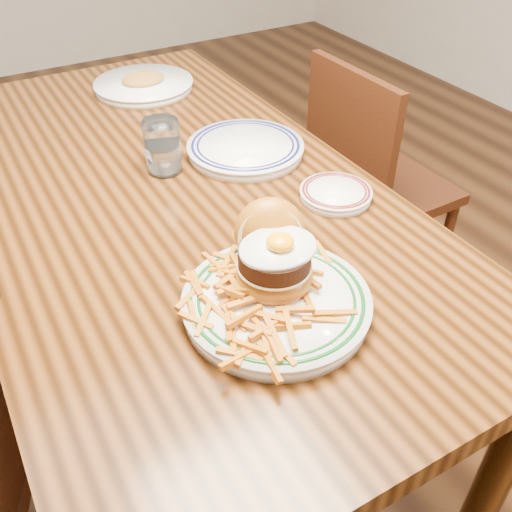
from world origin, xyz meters
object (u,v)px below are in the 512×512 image
main_plate (275,285)px  side_plate (336,193)px  table (170,219)px  chair_right (370,181)px

main_plate → side_plate: 0.36m
main_plate → table: bearing=116.6°
table → side_plate: (0.30, -0.23, 0.10)m
chair_right → side_plate: chair_right is taller
table → side_plate: 0.39m
table → side_plate: side_plate is taller
table → main_plate: 0.46m
chair_right → main_plate: main_plate is taller
table → chair_right: bearing=12.6°
table → chair_right: size_ratio=1.91×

